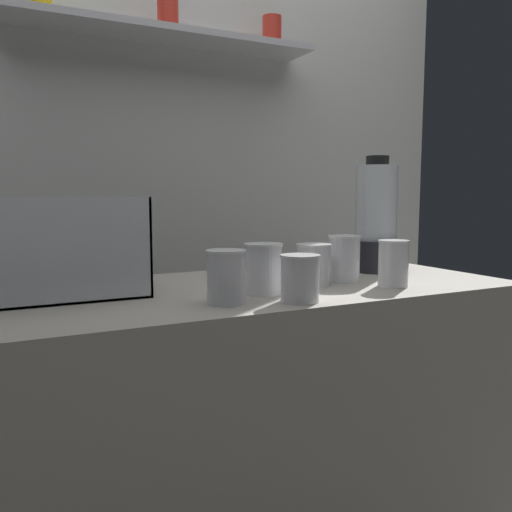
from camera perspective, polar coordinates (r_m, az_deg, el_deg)
The scene contains 10 objects.
counter at distance 1.58m, azimuth 0.00°, elevation -19.50°, with size 1.40×0.64×0.90m, color #9E998E.
back_wall_unit at distance 2.13m, azimuth -9.46°, elevation 9.77°, with size 2.60×0.24×2.50m.
carrot_display_bin at distance 1.35m, azimuth -19.32°, elevation -0.93°, with size 0.36×0.22×0.24m.
blender_pitcher at distance 1.74m, azimuth 12.85°, elevation 3.37°, with size 0.17×0.17×0.37m.
juice_cup_carrot_far_left at distance 1.19m, azimuth -3.25°, elevation -2.62°, with size 0.09×0.09×0.12m.
juice_cup_orange_left at distance 1.30m, azimuth 0.82°, elevation -1.69°, with size 0.10×0.10×0.13m.
juice_cup_mango_middle at distance 1.21m, azimuth 4.78°, elevation -2.69°, with size 0.09×0.09×0.11m.
juice_cup_beet_right at distance 1.43m, azimuth 6.27°, elevation -1.22°, with size 0.10×0.10×0.11m.
juice_cup_pomegranate_far_right at distance 1.51m, azimuth 9.51°, elevation -0.48°, with size 0.09×0.09×0.13m.
juice_cup_pomegranate_rightmost at distance 1.45m, azimuth 14.64°, elevation -0.96°, with size 0.08×0.08×0.13m.
Camera 1 is at (-0.63, -1.27, 1.14)m, focal length 36.93 mm.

